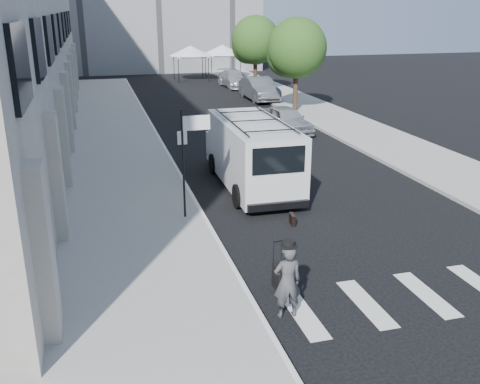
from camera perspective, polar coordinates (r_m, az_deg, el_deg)
ground at (r=15.25m, az=5.98°, el=-6.47°), size 120.00×120.00×0.00m
sidewalk_left at (r=29.50m, az=-13.31°, el=5.89°), size 4.50×48.00×0.15m
sidewalk_right at (r=36.28m, az=7.95°, el=8.62°), size 4.00×56.00×0.15m
sign_pole at (r=16.67m, az=-5.36°, el=5.49°), size 1.03×0.07×3.50m
tree_near at (r=35.36m, az=5.83°, el=14.81°), size 3.80×3.83×6.03m
tree_far at (r=43.86m, az=1.48°, el=15.71°), size 3.80×3.83×6.03m
tent_left at (r=51.73m, az=-5.31°, el=14.75°), size 4.00×4.00×3.20m
tent_right at (r=52.88m, az=-1.88°, el=14.91°), size 4.00×4.00×3.20m
businessman at (r=11.92m, az=5.09°, el=-9.50°), size 0.64×0.43×1.73m
briefcase at (r=17.10m, az=5.60°, el=-2.92°), size 0.17×0.45×0.34m
suitcase at (r=13.29m, az=4.30°, el=-8.95°), size 0.30×0.45×1.19m
cargo_van at (r=20.40m, az=1.21°, el=4.19°), size 2.50×6.86×2.54m
parked_car_a at (r=29.75m, az=4.94°, el=7.71°), size 2.18×4.40×1.44m
parked_car_b at (r=40.33m, az=2.07°, el=10.94°), size 1.86×5.15×1.69m
parked_car_c at (r=47.15m, az=-0.58°, el=11.97°), size 2.27×5.02×1.43m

